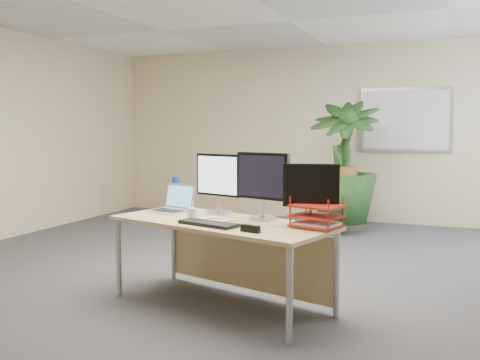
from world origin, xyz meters
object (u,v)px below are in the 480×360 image
at_px(floor_plant, 343,178).
at_px(monitor_right, 263,181).
at_px(laptop, 173,205).
at_px(monitor_left, 219,180).
at_px(desk, 229,237).

bearing_deg(floor_plant, monitor_right, -90.62).
bearing_deg(laptop, floor_plant, 73.86).
bearing_deg(monitor_right, floor_plant, 89.38).
relative_size(floor_plant, monitor_right, 2.78).
relative_size(floor_plant, monitor_left, 2.92).
relative_size(monitor_right, laptop, 1.35).
distance_m(floor_plant, laptop, 3.25).
xyz_separation_m(desk, floor_plant, (0.30, 3.30, 0.20)).
distance_m(desk, floor_plant, 3.32).
relative_size(desk, monitor_left, 3.78).
xyz_separation_m(floor_plant, laptop, (-0.90, -3.12, 0.00)).
height_order(desk, monitor_right, monitor_right).
distance_m(desk, laptop, 0.66).
height_order(desk, monitor_left, monitor_left).
bearing_deg(monitor_right, desk, -163.70).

